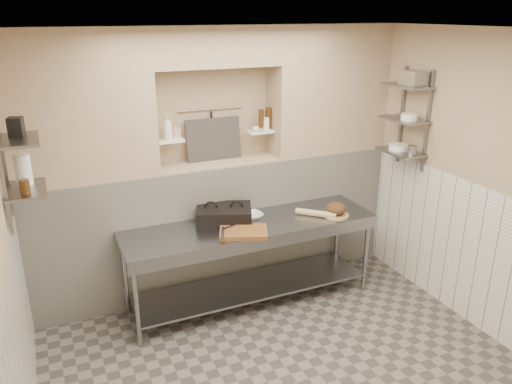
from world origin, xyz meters
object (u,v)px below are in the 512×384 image
rolling_pin (316,213)px  jug_left (23,170)px  cutting_board (243,232)px  mixing_bowl (252,216)px  bottle_soap (168,128)px  bowl_alcove (258,129)px  panini_press (224,214)px  prep_table (251,247)px  bread_loaf (336,208)px

rolling_pin → jug_left: (-2.69, 0.04, 0.80)m
cutting_board → mixing_bowl: 0.40m
rolling_pin → cutting_board: bearing=-173.4°
bottle_soap → bowl_alcove: bottle_soap is taller
bottle_soap → rolling_pin: bearing=-25.0°
rolling_pin → bottle_soap: bottle_soap is taller
mixing_bowl → rolling_pin: 0.67m
cutting_board → panini_press: bearing=99.1°
panini_press → jug_left: size_ratio=2.64×
cutting_board → bowl_alcove: bearing=56.7°
cutting_board → bowl_alcove: size_ratio=3.63×
prep_table → bread_loaf: 0.97m
panini_press → bowl_alcove: bowl_alcove is taller
prep_table → bowl_alcove: 1.25m
bread_loaf → bowl_alcove: bowl_alcove is taller
cutting_board → jug_left: 2.00m
bowl_alcove → jug_left: size_ratio=0.51×
panini_press → rolling_pin: size_ratio=1.53×
bottle_soap → bowl_alcove: bearing=-0.7°
mixing_bowl → bowl_alcove: 0.93m
mixing_bowl → prep_table: bearing=-116.7°
cutting_board → bottle_soap: bearing=124.1°
bowl_alcove → panini_press: bearing=-146.7°
cutting_board → bottle_soap: (-0.50, 0.73, 0.91)m
panini_press → rolling_pin: panini_press is taller
bowl_alcove → jug_left: jug_left is taller
cutting_board → mixing_bowl: size_ratio=2.12×
panini_press → rolling_pin: 0.96m
cutting_board → rolling_pin: (0.86, 0.10, 0.01)m
mixing_bowl → bread_loaf: bearing=-19.5°
bowl_alcove → bottle_soap: bearing=179.3°
cutting_board → bread_loaf: size_ratio=2.13×
prep_table → panini_press: size_ratio=3.96×
bread_loaf → prep_table: bearing=170.3°
mixing_bowl → jug_left: 2.22m
prep_table → bowl_alcove: bearing=59.8°
bread_loaf → bowl_alcove: (-0.59, 0.69, 0.75)m
prep_table → rolling_pin: bearing=-6.8°
bottle_soap → jug_left: size_ratio=0.98×
prep_table → panini_press: bearing=139.7°
rolling_pin → jug_left: size_ratio=1.72×
cutting_board → rolling_pin: 0.87m
cutting_board → jug_left: bearing=175.5°
jug_left → bowl_alcove: bearing=14.1°
rolling_pin → bottle_soap: 1.75m
cutting_board → jug_left: jug_left is taller
prep_table → bowl_alcove: bowl_alcove is taller
jug_left → rolling_pin: bearing=-0.9°
panini_press → bread_loaf: panini_press is taller
panini_press → bottle_soap: bottle_soap is taller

